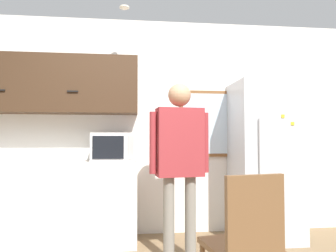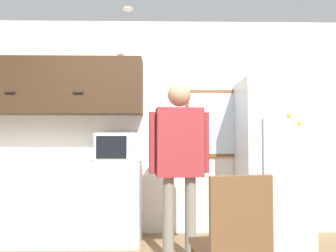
{
  "view_description": "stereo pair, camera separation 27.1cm",
  "coord_description": "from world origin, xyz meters",
  "px_view_note": "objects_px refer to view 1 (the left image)",
  "views": [
    {
      "loc": [
        0.0,
        -1.95,
        1.19
      ],
      "look_at": [
        0.32,
        1.01,
        1.31
      ],
      "focal_mm": 32.0,
      "sensor_mm": 36.0,
      "label": 1
    },
    {
      "loc": [
        0.27,
        -1.96,
        1.19
      ],
      "look_at": [
        0.32,
        1.01,
        1.31
      ],
      "focal_mm": 32.0,
      "sensor_mm": 36.0,
      "label": 2
    }
  ],
  "objects_px": {
    "microwave": "(113,147)",
    "person": "(179,151)",
    "refrigerator": "(264,160)",
    "chair": "(245,238)"
  },
  "relations": [
    {
      "from": "refrigerator",
      "to": "chair",
      "type": "distance_m",
      "value": 1.73
    },
    {
      "from": "microwave",
      "to": "person",
      "type": "xyz_separation_m",
      "value": [
        0.69,
        -0.54,
        -0.02
      ]
    },
    {
      "from": "refrigerator",
      "to": "chair",
      "type": "xyz_separation_m",
      "value": [
        -0.8,
        -1.48,
        -0.41
      ]
    },
    {
      "from": "microwave",
      "to": "person",
      "type": "height_order",
      "value": "person"
    },
    {
      "from": "microwave",
      "to": "refrigerator",
      "type": "relative_size",
      "value": 0.26
    },
    {
      "from": "person",
      "to": "chair",
      "type": "distance_m",
      "value": 1.16
    },
    {
      "from": "person",
      "to": "chair",
      "type": "bearing_deg",
      "value": -79.08
    },
    {
      "from": "refrigerator",
      "to": "chair",
      "type": "height_order",
      "value": "refrigerator"
    },
    {
      "from": "microwave",
      "to": "person",
      "type": "distance_m",
      "value": 0.88
    },
    {
      "from": "microwave",
      "to": "refrigerator",
      "type": "xyz_separation_m",
      "value": [
        1.79,
        -0.04,
        -0.16
      ]
    }
  ]
}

